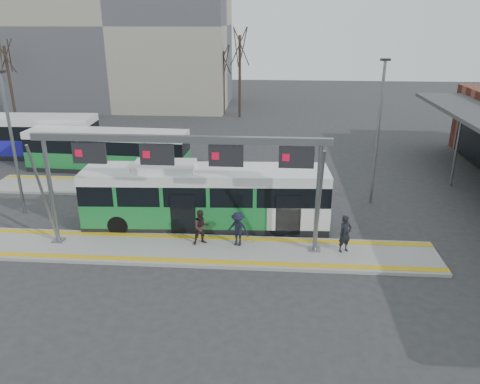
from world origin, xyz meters
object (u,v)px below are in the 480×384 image
(hero_bus, at_px, (205,198))
(passenger_a, at_px, (345,234))
(passenger_b, at_px, (201,227))
(gantry, at_px, (183,160))
(passenger_c, at_px, (238,229))

(hero_bus, xyz_separation_m, passenger_a, (6.63, -2.60, -0.52))
(passenger_b, bearing_deg, hero_bus, 68.74)
(gantry, distance_m, passenger_a, 7.87)
(passenger_a, relative_size, passenger_b, 1.03)
(gantry, relative_size, passenger_a, 7.55)
(hero_bus, relative_size, passenger_c, 7.48)
(hero_bus, height_order, passenger_a, hero_bus)
(hero_bus, relative_size, passenger_b, 7.32)
(hero_bus, distance_m, passenger_b, 2.40)
(passenger_a, xyz_separation_m, passenger_c, (-4.82, 0.23, -0.04))
(passenger_c, bearing_deg, passenger_a, 12.98)
(passenger_a, xyz_separation_m, passenger_b, (-6.50, 0.26, -0.02))
(passenger_b, bearing_deg, passenger_a, -26.83)
(passenger_a, distance_m, passenger_b, 6.50)
(passenger_b, bearing_deg, passenger_c, -25.39)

